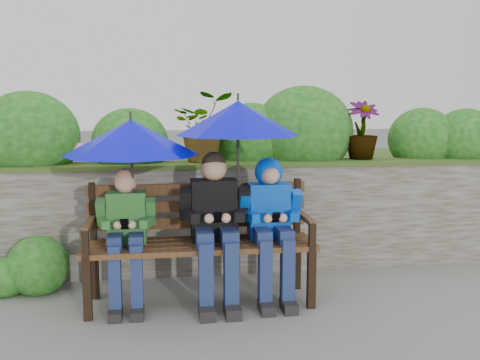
{
  "coord_description": "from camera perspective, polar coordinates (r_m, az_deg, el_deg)",
  "views": [
    {
      "loc": [
        -0.63,
        -4.2,
        1.56
      ],
      "look_at": [
        0.0,
        0.1,
        0.95
      ],
      "focal_mm": 40.0,
      "sensor_mm": 36.0,
      "label": 1
    }
  ],
  "objects": [
    {
      "name": "garden_backdrop",
      "position": [
        5.94,
        -2.19,
        -1.46
      ],
      "size": [
        8.0,
        2.86,
        1.79
      ],
      "color": "brown",
      "rests_on": "ground"
    },
    {
      "name": "park_bench",
      "position": [
        4.29,
        -4.36,
        -5.78
      ],
      "size": [
        1.8,
        0.53,
        0.95
      ],
      "color": "black",
      "rests_on": "ground"
    },
    {
      "name": "umbrella_left",
      "position": [
        4.13,
        -11.54,
        4.44
      ],
      "size": [
        1.04,
        1.04,
        0.8
      ],
      "color": "#0002D6",
      "rests_on": "ground"
    },
    {
      "name": "boy_left",
      "position": [
        4.2,
        -12.04,
        -5.18
      ],
      "size": [
        0.45,
        0.52,
        1.08
      ],
      "color": "#276326",
      "rests_on": "ground"
    },
    {
      "name": "boy_right",
      "position": [
        4.26,
        3.31,
        -3.84
      ],
      "size": [
        0.49,
        0.6,
        1.14
      ],
      "color": "#0333B7",
      "rests_on": "ground"
    },
    {
      "name": "ground",
      "position": [
        4.52,
        0.19,
        -12.19
      ],
      "size": [
        60.0,
        60.0,
        0.0
      ],
      "primitive_type": "plane",
      "color": "slate",
      "rests_on": "ground"
    },
    {
      "name": "umbrella_right",
      "position": [
        4.15,
        -0.21,
        6.58
      ],
      "size": [
        0.97,
        0.97,
        0.93
      ],
      "color": "#0002D6",
      "rests_on": "ground"
    },
    {
      "name": "boy_middle",
      "position": [
        4.18,
        -2.66,
        -4.34
      ],
      "size": [
        0.54,
        0.62,
        1.2
      ],
      "color": "black",
      "rests_on": "ground"
    }
  ]
}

